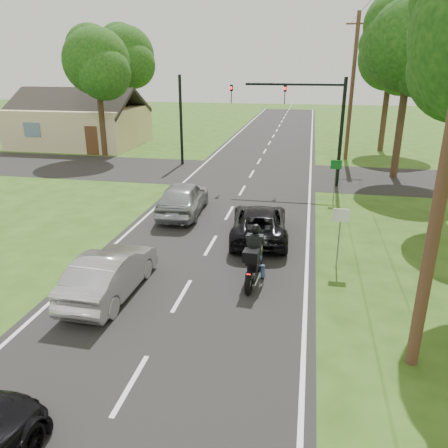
{
  "coord_description": "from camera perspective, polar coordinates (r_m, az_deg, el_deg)",
  "views": [
    {
      "loc": [
        3.5,
        -11.24,
        6.61
      ],
      "look_at": [
        0.72,
        3.0,
        1.3
      ],
      "focal_mm": 35.0,
      "sensor_mm": 36.0,
      "label": 1
    }
  ],
  "objects": [
    {
      "name": "tree_row_e",
      "position": [
        37.5,
        21.46,
        19.15
      ],
      "size": [
        5.28,
        5.12,
        9.61
      ],
      "color": "#332316",
      "rests_on": "ground"
    },
    {
      "name": "tree_left_far",
      "position": [
        44.46,
        -12.5,
        20.34
      ],
      "size": [
        5.76,
        5.58,
        10.14
      ],
      "color": "#332316",
      "rests_on": "ground"
    },
    {
      "name": "traffic_signal",
      "position": [
        25.36,
        10.96,
        14.15
      ],
      "size": [
        6.38,
        0.44,
        6.0
      ],
      "color": "black",
      "rests_on": "ground"
    },
    {
      "name": "sign_white",
      "position": [
        15.12,
        14.95,
        0.04
      ],
      "size": [
        0.55,
        0.07,
        2.12
      ],
      "color": "slate",
      "rests_on": "ground"
    },
    {
      "name": "tree_left_near",
      "position": [
        34.56,
        -16.02,
        19.25
      ],
      "size": [
        5.12,
        4.96,
        9.22
      ],
      "color": "#332316",
      "rests_on": "ground"
    },
    {
      "name": "tree_row_d",
      "position": [
        28.56,
        23.9,
        20.16
      ],
      "size": [
        5.76,
        5.58,
        10.45
      ],
      "color": "#332316",
      "rests_on": "ground"
    },
    {
      "name": "signal_pole_far",
      "position": [
        30.72,
        -5.64,
        13.26
      ],
      "size": [
        0.2,
        0.2,
        6.0
      ],
      "primitive_type": "cylinder",
      "color": "black",
      "rests_on": "ground"
    },
    {
      "name": "utility_pole_far",
      "position": [
        33.38,
        16.38,
        16.71
      ],
      "size": [
        1.6,
        0.28,
        10.0
      ],
      "color": "brown",
      "rests_on": "ground"
    },
    {
      "name": "motorcycle_rider",
      "position": [
        13.87,
        3.95,
        -4.78
      ],
      "size": [
        0.66,
        2.32,
        2.0
      ],
      "rotation": [
        0.0,
        0.0,
        -0.07
      ],
      "color": "black",
      "rests_on": "ground"
    },
    {
      "name": "road",
      "position": [
        22.51,
        1.61,
        3.04
      ],
      "size": [
        8.0,
        100.0,
        0.01
      ],
      "primitive_type": "cube",
      "color": "black",
      "rests_on": "ground"
    },
    {
      "name": "cross_road",
      "position": [
        28.25,
        3.64,
        6.54
      ],
      "size": [
        60.0,
        7.0,
        0.01
      ],
      "primitive_type": "cube",
      "color": "black",
      "rests_on": "ground"
    },
    {
      "name": "dark_suv",
      "position": [
        17.54,
        4.63,
        0.21
      ],
      "size": [
        2.62,
        4.86,
        1.3
      ],
      "primitive_type": "imported",
      "rotation": [
        0.0,
        0.0,
        3.24
      ],
      "color": "black",
      "rests_on": "road"
    },
    {
      "name": "house",
      "position": [
        40.56,
        -18.21,
        12.27
      ],
      "size": [
        10.2,
        8.0,
        4.84
      ],
      "color": "#CABB8C",
      "rests_on": "ground"
    },
    {
      "name": "ground",
      "position": [
        13.5,
        -5.53,
        -9.31
      ],
      "size": [
        140.0,
        140.0,
        0.0
      ],
      "primitive_type": "plane",
      "color": "#2D4A15",
      "rests_on": "ground"
    },
    {
      "name": "silver_suv",
      "position": [
        20.41,
        -5.37,
        3.44
      ],
      "size": [
        2.1,
        4.66,
        1.55
      ],
      "primitive_type": "imported",
      "rotation": [
        0.0,
        0.0,
        3.2
      ],
      "color": "#A1A5A9",
      "rests_on": "road"
    },
    {
      "name": "sign_green",
      "position": [
        22.82,
        14.39,
        6.78
      ],
      "size": [
        0.55,
        0.07,
        2.12
      ],
      "color": "slate",
      "rests_on": "ground"
    },
    {
      "name": "silver_sedan",
      "position": [
        13.65,
        -14.64,
        -6.22
      ],
      "size": [
        1.55,
        4.24,
        1.39
      ],
      "primitive_type": "imported",
      "rotation": [
        0.0,
        0.0,
        3.12
      ],
      "color": "#AFAFB4",
      "rests_on": "road"
    }
  ]
}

